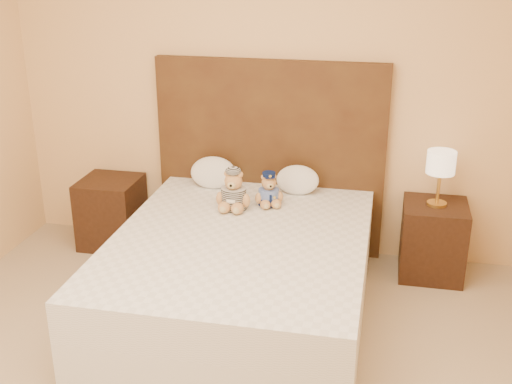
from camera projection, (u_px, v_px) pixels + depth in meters
room_walls at (200, 55)px, 2.94m from camera, size 4.04×4.52×2.72m
bed at (240, 275)px, 4.17m from camera, size 1.60×2.00×0.55m
headboard at (270, 158)px, 4.92m from camera, size 1.75×0.08×1.50m
nightstand_left at (112, 212)px, 5.14m from camera, size 0.45×0.45×0.55m
nightstand_right at (433, 240)px, 4.66m from camera, size 0.45×0.45×0.55m
lamp at (441, 165)px, 4.45m from camera, size 0.20×0.20×0.40m
teddy_police at (269, 189)px, 4.51m from camera, size 0.27×0.27×0.24m
teddy_prisoner at (234, 190)px, 4.44m from camera, size 0.26×0.25×0.29m
pillow_left at (213, 171)px, 4.86m from camera, size 0.35×0.23×0.25m
pillow_right at (298, 179)px, 4.74m from camera, size 0.32×0.21×0.22m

